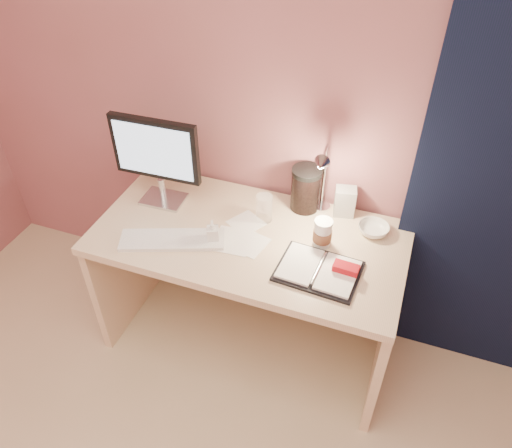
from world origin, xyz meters
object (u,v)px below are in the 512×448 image
(bowl, at_px, (374,229))
(desk, at_px, (255,260))
(coffee_cup, at_px, (323,234))
(dark_jar, at_px, (306,191))
(lotion_bottle, at_px, (213,231))
(product_box, at_px, (345,202))
(monitor, at_px, (157,154))
(keyboard, at_px, (172,240))
(planner, at_px, (321,270))
(clear_cup, at_px, (264,208))
(desk_lamp, at_px, (318,178))

(bowl, bearing_deg, desk, -165.92)
(coffee_cup, distance_m, dark_jar, 0.27)
(lotion_bottle, relative_size, product_box, 0.80)
(lotion_bottle, bearing_deg, monitor, 151.55)
(lotion_bottle, distance_m, product_box, 0.63)
(bowl, bearing_deg, keyboard, -156.40)
(planner, distance_m, bowl, 0.36)
(clear_cup, bearing_deg, planner, -36.37)
(planner, bearing_deg, desk, 155.70)
(keyboard, distance_m, coffee_cup, 0.66)
(desk, distance_m, monitor, 0.69)
(desk, xyz_separation_m, product_box, (0.36, 0.22, 0.30))
(monitor, distance_m, product_box, 0.89)
(monitor, xyz_separation_m, planner, (0.84, -0.21, -0.25))
(coffee_cup, bearing_deg, planner, -76.75)
(planner, relative_size, product_box, 2.48)
(keyboard, xyz_separation_m, desk_lamp, (0.55, 0.37, 0.23))
(clear_cup, distance_m, bowl, 0.50)
(keyboard, relative_size, product_box, 3.24)
(monitor, xyz_separation_m, clear_cup, (0.51, 0.03, -0.20))
(desk, xyz_separation_m, keyboard, (-0.30, -0.23, 0.24))
(bowl, height_order, desk_lamp, desk_lamp)
(lotion_bottle, relative_size, desk_lamp, 0.30)
(monitor, bearing_deg, product_box, 11.58)
(lotion_bottle, relative_size, dark_jar, 0.59)
(bowl, bearing_deg, desk_lamp, 178.64)
(monitor, relative_size, product_box, 3.16)
(planner, bearing_deg, lotion_bottle, -179.35)
(keyboard, bearing_deg, desk, 16.18)
(desk, height_order, lotion_bottle, lotion_bottle)
(keyboard, bearing_deg, clear_cup, 19.85)
(desk, bearing_deg, desk_lamp, 29.02)
(planner, relative_size, coffee_cup, 2.63)
(monitor, relative_size, lotion_bottle, 3.93)
(coffee_cup, xyz_separation_m, product_box, (0.04, 0.25, 0.01))
(lotion_bottle, distance_m, desk_lamp, 0.52)
(dark_jar, bearing_deg, product_box, 5.21)
(lotion_bottle, bearing_deg, planner, -2.88)
(coffee_cup, bearing_deg, clear_cup, 165.43)
(planner, height_order, lotion_bottle, lotion_bottle)
(keyboard, bearing_deg, bowl, 2.66)
(desk, distance_m, product_box, 0.52)
(desk, bearing_deg, lotion_bottle, -128.95)
(planner, bearing_deg, keyboard, -173.14)
(desk, bearing_deg, keyboard, -142.88)
(monitor, xyz_separation_m, product_box, (0.85, 0.20, -0.20))
(lotion_bottle, xyz_separation_m, product_box, (0.50, 0.39, 0.01))
(keyboard, bearing_deg, coffee_cup, -2.48)
(desk, height_order, desk_lamp, desk_lamp)
(coffee_cup, xyz_separation_m, lotion_bottle, (-0.46, -0.14, -0.01))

